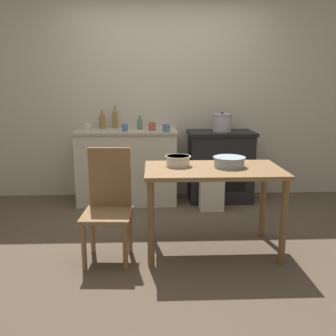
{
  "coord_description": "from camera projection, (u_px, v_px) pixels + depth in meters",
  "views": [
    {
      "loc": [
        -0.16,
        -3.34,
        1.46
      ],
      "look_at": [
        0.0,
        0.52,
        0.59
      ],
      "focal_mm": 40.0,
      "sensor_mm": 36.0,
      "label": 1
    }
  ],
  "objects": [
    {
      "name": "stock_pot",
      "position": [
        222.0,
        123.0,
        4.63
      ],
      "size": [
        0.24,
        0.24,
        0.24
      ],
      "color": "#A8A8AD",
      "rests_on": "stove"
    },
    {
      "name": "ground_plane",
      "position": [
        170.0,
        240.0,
        3.59
      ],
      "size": [
        14.0,
        14.0,
        0.0
      ],
      "primitive_type": "plane",
      "color": "brown"
    },
    {
      "name": "cup_center",
      "position": [
        166.0,
        128.0,
        4.39
      ],
      "size": [
        0.08,
        0.08,
        0.09
      ],
      "primitive_type": "cylinder",
      "color": "#4C6B99",
      "rests_on": "counter_cabinet"
    },
    {
      "name": "bottle_left",
      "position": [
        115.0,
        119.0,
        4.75
      ],
      "size": [
        0.06,
        0.06,
        0.29
      ],
      "color": "olive",
      "rests_on": "counter_cabinet"
    },
    {
      "name": "mixing_bowl_large",
      "position": [
        178.0,
        160.0,
        3.29
      ],
      "size": [
        0.22,
        0.22,
        0.09
      ],
      "color": "silver",
      "rests_on": "work_table"
    },
    {
      "name": "bottle_mid_left",
      "position": [
        140.0,
        124.0,
        4.64
      ],
      "size": [
        0.07,
        0.07,
        0.17
      ],
      "color": "#517F5B",
      "rests_on": "counter_cabinet"
    },
    {
      "name": "cup_mid_right",
      "position": [
        87.0,
        127.0,
        4.49
      ],
      "size": [
        0.08,
        0.08,
        0.08
      ],
      "primitive_type": "cylinder",
      "color": "beige",
      "rests_on": "counter_cabinet"
    },
    {
      "name": "mixing_bowl_small",
      "position": [
        229.0,
        161.0,
        3.25
      ],
      "size": [
        0.28,
        0.28,
        0.09
      ],
      "color": "#93A8B2",
      "rests_on": "work_table"
    },
    {
      "name": "counter_cabinet",
      "position": [
        127.0,
        166.0,
        4.7
      ],
      "size": [
        1.24,
        0.61,
        0.91
      ],
      "color": "beige",
      "rests_on": "ground_plane"
    },
    {
      "name": "bottle_far_left",
      "position": [
        102.0,
        122.0,
        4.7
      ],
      "size": [
        0.08,
        0.08,
        0.23
      ],
      "color": "olive",
      "rests_on": "counter_cabinet"
    },
    {
      "name": "cup_center_right",
      "position": [
        152.0,
        126.0,
        4.5
      ],
      "size": [
        0.08,
        0.08,
        0.1
      ],
      "primitive_type": "cylinder",
      "color": "#B74C42",
      "rests_on": "counter_cabinet"
    },
    {
      "name": "wall_back",
      "position": [
        165.0,
        99.0,
        4.85
      ],
      "size": [
        8.0,
        0.07,
        2.55
      ],
      "color": "beige",
      "rests_on": "ground_plane"
    },
    {
      "name": "cup_center_left",
      "position": [
        125.0,
        128.0,
        4.43
      ],
      "size": [
        0.07,
        0.07,
        0.09
      ],
      "primitive_type": "cylinder",
      "color": "#4C6B99",
      "rests_on": "counter_cabinet"
    },
    {
      "name": "stove",
      "position": [
        220.0,
        166.0,
        4.77
      ],
      "size": [
        0.82,
        0.56,
        0.89
      ],
      "color": "black",
      "rests_on": "ground_plane"
    },
    {
      "name": "work_table",
      "position": [
        213.0,
        180.0,
        3.24
      ],
      "size": [
        1.18,
        0.67,
        0.76
      ],
      "color": "olive",
      "rests_on": "ground_plane"
    },
    {
      "name": "flour_sack",
      "position": [
        211.0,
        194.0,
        4.43
      ],
      "size": [
        0.28,
        0.19,
        0.37
      ],
      "primitive_type": "cube",
      "color": "beige",
      "rests_on": "ground_plane"
    },
    {
      "name": "chair",
      "position": [
        109.0,
        203.0,
        3.14
      ],
      "size": [
        0.42,
        0.42,
        0.94
      ],
      "rotation": [
        0.0,
        0.0,
        -0.06
      ],
      "color": "olive",
      "rests_on": "ground_plane"
    }
  ]
}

